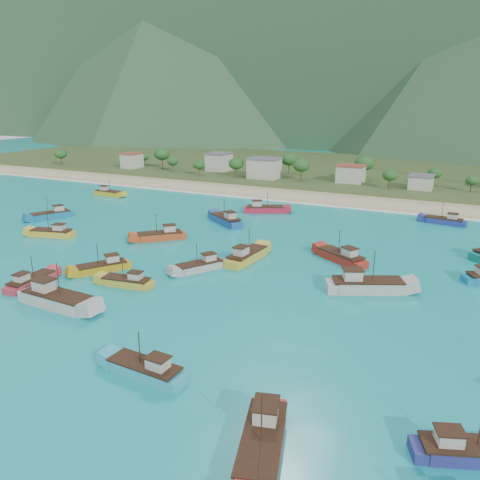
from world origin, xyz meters
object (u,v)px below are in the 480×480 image
at_px(boat_6, 103,268).
at_px(boat_27, 262,444).
at_px(boat_2, 52,234).
at_px(boat_9, 146,371).
at_px(boat_17, 264,210).
at_px(boat_5, 109,193).
at_px(boat_23, 366,286).
at_px(boat_25, 247,257).
at_px(boat_8, 31,282).
at_px(boat_29, 56,300).
at_px(boat_18, 201,267).
at_px(boat_16, 467,453).
at_px(boat_12, 341,258).
at_px(boat_19, 226,220).
at_px(boat_3, 127,283).
at_px(boat_28, 444,221).
at_px(boat_7, 52,215).
at_px(boat_1, 161,236).

distance_m(boat_6, boat_27, 51.63).
bearing_deg(boat_2, boat_9, -139.57).
bearing_deg(boat_17, boat_9, -11.13).
distance_m(boat_5, boat_6, 71.27).
xyz_separation_m(boat_23, boat_25, (-23.25, 4.95, -0.11)).
distance_m(boat_8, boat_17, 66.31).
xyz_separation_m(boat_25, boat_29, (-16.33, -30.63, 0.12)).
bearing_deg(boat_18, boat_5, -6.33).
relative_size(boat_5, boat_17, 0.91).
distance_m(boat_17, boat_27, 90.21).
relative_size(boat_16, boat_29, 0.76).
relative_size(boat_9, boat_12, 0.89).
distance_m(boat_19, boat_23, 48.64).
bearing_deg(boat_16, boat_19, -158.86).
relative_size(boat_3, boat_25, 0.79).
distance_m(boat_9, boat_27, 16.75).
distance_m(boat_8, boat_28, 93.28).
relative_size(boat_5, boat_16, 1.08).
distance_m(boat_6, boat_29, 14.91).
relative_size(boat_18, boat_28, 0.96).
height_order(boat_7, boat_17, boat_17).
height_order(boat_2, boat_9, boat_2).
bearing_deg(boat_28, boat_23, 178.73).
xyz_separation_m(boat_9, boat_17, (-19.86, 77.88, 0.15)).
height_order(boat_16, boat_19, boat_19).
bearing_deg(boat_3, boat_17, -7.85).
distance_m(boat_1, boat_2, 24.62).
bearing_deg(boat_28, boat_27, -177.64).
bearing_deg(boat_23, boat_12, -175.33).
bearing_deg(boat_12, boat_16, -121.56).
xyz_separation_m(boat_2, boat_16, (84.44, -33.32, -0.09)).
relative_size(boat_1, boat_12, 0.91).
height_order(boat_3, boat_19, boat_19).
bearing_deg(boat_6, boat_7, 1.40).
relative_size(boat_3, boat_6, 0.96).
bearing_deg(boat_18, boat_7, 13.72).
bearing_deg(boat_18, boat_19, -39.54).
bearing_deg(boat_16, boat_28, 163.61).
bearing_deg(boat_1, boat_23, -144.81).
bearing_deg(boat_17, boat_5, -114.87).
distance_m(boat_8, boat_23, 54.13).
relative_size(boat_1, boat_29, 0.79).
bearing_deg(boat_9, boat_28, -13.13).
bearing_deg(boat_5, boat_28, 97.80).
height_order(boat_6, boat_17, boat_17).
bearing_deg(boat_6, boat_25, -108.17).
xyz_separation_m(boat_8, boat_27, (49.11, -17.78, 0.24)).
bearing_deg(boat_5, boat_12, 72.70).
relative_size(boat_25, boat_28, 1.15).
bearing_deg(boat_7, boat_18, -171.99).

